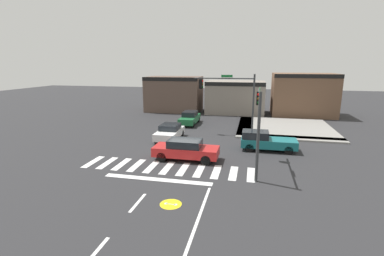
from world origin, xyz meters
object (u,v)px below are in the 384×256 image
object	(u,v)px
traffic_signal_northeast	(230,93)
car_red	(186,149)
car_teal	(265,141)
car_green	(190,118)
car_white	(170,132)
traffic_signal_southeast	(259,113)

from	to	relation	value
traffic_signal_northeast	car_red	size ratio (longest dim) A/B	1.26
car_red	car_teal	bearing A→B (deg)	-147.53
traffic_signal_northeast	car_teal	xyz separation A→B (m)	(3.34, -4.83, -3.38)
car_red	car_green	bearing A→B (deg)	-78.50
car_white	car_teal	bearing A→B (deg)	80.00
car_red	car_white	bearing A→B (deg)	-61.64
car_red	car_green	size ratio (longest dim) A/B	1.04
traffic_signal_southeast	car_red	xyz separation A→B (m)	(-5.04, 0.86, -3.02)
car_white	car_green	size ratio (longest dim) A/B	0.91
car_red	car_green	xyz separation A→B (m)	(-2.50, 12.27, -0.04)
traffic_signal_northeast	car_red	world-z (taller)	traffic_signal_northeast
traffic_signal_northeast	car_white	xyz separation A→B (m)	(-5.23, -3.32, -3.45)
car_white	car_green	bearing A→B (deg)	177.57
traffic_signal_northeast	car_teal	distance (m)	6.78
traffic_signal_northeast	car_green	size ratio (longest dim) A/B	1.30
traffic_signal_northeast	car_green	bearing A→B (deg)	-37.39
traffic_signal_southeast	car_white	bearing A→B (deg)	52.36
traffic_signal_southeast	traffic_signal_northeast	bearing A→B (deg)	15.56
traffic_signal_northeast	traffic_signal_southeast	distance (m)	9.73
car_white	car_red	world-z (taller)	car_red
car_white	car_red	size ratio (longest dim) A/B	0.88
traffic_signal_southeast	car_red	world-z (taller)	traffic_signal_southeast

